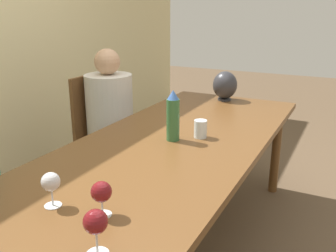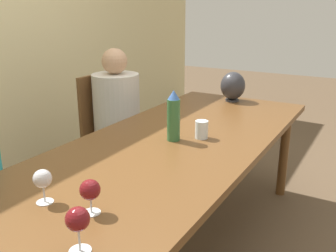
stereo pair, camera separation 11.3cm
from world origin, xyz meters
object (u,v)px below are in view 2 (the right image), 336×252
(water_bottle, at_px, (173,116))
(vase, at_px, (233,86))
(wine_glass_0, at_px, (90,190))
(person_far, at_px, (119,118))
(chair_far, at_px, (110,131))
(wine_glass_1, at_px, (78,220))
(wine_glass_3, at_px, (43,180))
(water_tumbler, at_px, (202,130))

(water_bottle, bearing_deg, vase, 2.49)
(vase, xyz_separation_m, wine_glass_0, (-1.87, -0.18, -0.03))
(wine_glass_0, relative_size, person_far, 0.11)
(person_far, bearing_deg, wine_glass_0, -145.85)
(water_bottle, relative_size, wine_glass_0, 2.18)
(chair_far, distance_m, person_far, 0.15)
(water_bottle, bearing_deg, wine_glass_1, -166.22)
(water_bottle, bearing_deg, wine_glass_3, 174.93)
(water_tumbler, bearing_deg, wine_glass_0, -179.66)
(water_tumbler, distance_m, wine_glass_1, 1.14)
(water_tumbler, height_order, vase, vase)
(water_tumbler, relative_size, wine_glass_1, 0.68)
(water_bottle, distance_m, vase, 1.04)
(wine_glass_0, xyz_separation_m, wine_glass_3, (-0.03, 0.21, 0.01))
(wine_glass_0, bearing_deg, wine_glass_1, -147.52)
(vase, height_order, wine_glass_0, vase)
(vase, relative_size, person_far, 0.20)
(water_tumbler, height_order, wine_glass_0, wine_glass_0)
(chair_far, bearing_deg, person_far, -90.00)
(person_far, bearing_deg, chair_far, 90.00)
(person_far, bearing_deg, water_bottle, -123.06)
(water_tumbler, relative_size, chair_far, 0.11)
(vase, bearing_deg, wine_glass_1, -171.83)
(wine_glass_1, bearing_deg, chair_far, 36.21)
(wine_glass_0, relative_size, wine_glass_1, 0.88)
(water_bottle, xyz_separation_m, vase, (1.04, 0.05, -0.02))
(wine_glass_1, bearing_deg, water_tumbler, 6.36)
(wine_glass_3, bearing_deg, wine_glass_1, -115.82)
(wine_glass_3, distance_m, person_far, 1.55)
(vase, relative_size, wine_glass_1, 1.55)
(chair_far, relative_size, person_far, 0.82)
(vase, distance_m, person_far, 0.94)
(chair_far, bearing_deg, water_tumbler, -111.73)
(water_tumbler, relative_size, vase, 0.44)
(wine_glass_3, bearing_deg, wine_glass_0, -81.43)
(water_bottle, xyz_separation_m, wine_glass_3, (-0.86, 0.08, -0.04))
(wine_glass_0, distance_m, wine_glass_1, 0.23)
(wine_glass_1, xyz_separation_m, wine_glass_3, (0.16, 0.33, -0.01))
(wine_glass_0, distance_m, chair_far, 1.70)
(water_tumbler, bearing_deg, vase, 10.37)
(water_bottle, xyz_separation_m, wine_glass_1, (-1.02, -0.25, -0.03))
(water_tumbler, bearing_deg, person_far, 66.32)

